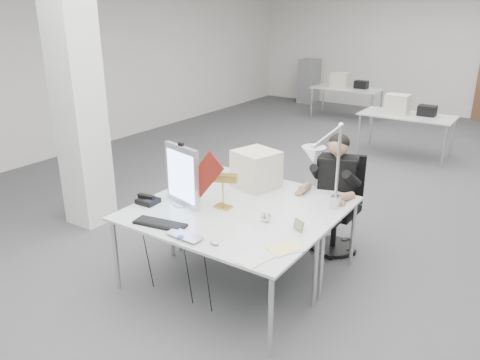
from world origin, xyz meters
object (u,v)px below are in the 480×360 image
Objects in this scene: desk_phone at (148,201)px; laptop at (180,238)px; bankers_lamp at (223,190)px; beige_monitor at (256,169)px; architect_lamp at (327,174)px; office_chair at (335,207)px; monitor at (182,176)px; seated_person at (336,175)px; desk_main at (212,225)px.

laptop is at bearing -30.81° from desk_phone.
laptop is at bearing -104.95° from bankers_lamp.
architect_lamp is (0.92, -0.31, 0.22)m from beige_monitor.
office_chair is 1.39m from bankers_lamp.
monitor is 1.79× the size of laptop.
beige_monitor is (-0.72, -0.43, 0.05)m from seated_person.
bankers_lamp reaches higher than desk_phone.
laptop is at bearing -140.10° from architect_lamp.
laptop is (-0.03, -0.38, 0.03)m from desk_main.
office_chair is 2.48× the size of beige_monitor.
monitor is at bearing 27.72° from desk_phone.
seated_person is 1.91m from laptop.
desk_main is 0.42m from bankers_lamp.
bankers_lamp is at bearing 22.91° from desk_phone.
desk_phone reaches higher than desk_main.
laptop is 0.90× the size of bankers_lamp.
architect_lamp reaches higher than seated_person.
laptop is 0.40× the size of architect_lamp.
architect_lamp is at bearing 56.78° from laptop.
monitor is 1.42× the size of beige_monitor.
seated_person is 2.46× the size of laptop.
beige_monitor is at bearing 98.78° from laptop.
seated_person reaches higher than bankers_lamp.
desk_main is 1.11m from architect_lamp.
seated_person is 4.22× the size of desk_phone.
seated_person is at bearing 63.22° from monitor.
architect_lamp is (0.88, 0.34, 0.23)m from bankers_lamp.
desk_main is at bearing -151.48° from architect_lamp.
monitor is 0.71× the size of architect_lamp.
seated_person is at bearing 43.47° from desk_phone.
desk_main is at bearing 88.68° from laptop.
beige_monitor is (0.33, 0.80, -0.10)m from monitor.
office_chair is at bearing 69.37° from desk_main.
bankers_lamp reaches higher than laptop.
desk_main is at bearing -8.58° from monitor.
laptop is (-0.59, -1.86, 0.26)m from office_chair.
architect_lamp is (0.76, 0.69, 0.43)m from desk_main.
desk_main is 2.17× the size of architect_lamp.
desk_phone is at bearing 177.98° from desk_main.
monitor is at bearing -172.50° from architect_lamp.
architect_lamp is (1.25, 0.48, 0.12)m from monitor.
seated_person is 1.96× the size of beige_monitor.
bankers_lamp is 0.44× the size of architect_lamp.
monitor is at bearing -148.39° from office_chair.
laptop is at bearing -126.90° from seated_person.
architect_lamp reaches higher than monitor.
office_chair is 5.34× the size of desk_phone.
seated_person is at bearing 35.62° from bankers_lamp.
desk_main is 4.36× the size of beige_monitor.
monitor is at bearing -149.52° from seated_person.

